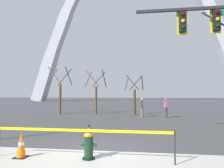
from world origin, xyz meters
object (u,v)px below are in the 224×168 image
traffic_signal_gantry (224,43)px  pedestrian_walking_left (166,108)px  traffic_cone_by_hydrant (21,146)px  fire_hydrant (89,143)px  monument_arch (134,22)px  pedestrian_standing_center (142,107)px

traffic_signal_gantry → pedestrian_walking_left: (-1.43, 8.10, -3.25)m
traffic_cone_by_hydrant → traffic_signal_gantry: traffic_signal_gantry is taller
fire_hydrant → traffic_signal_gantry: bearing=32.1°
traffic_signal_gantry → fire_hydrant: bearing=-147.9°
monument_arch → pedestrian_standing_center: monument_arch is taller
fire_hydrant → monument_arch: monument_arch is taller
monument_arch → fire_hydrant: bearing=-89.8°
pedestrian_walking_left → pedestrian_standing_center: bearing=173.4°
monument_arch → pedestrian_walking_left: size_ratio=38.30×
traffic_cone_by_hydrant → pedestrian_walking_left: size_ratio=0.46×
monument_arch → pedestrian_standing_center: bearing=-87.4°
traffic_cone_by_hydrant → monument_arch: bearing=87.9°
traffic_cone_by_hydrant → pedestrian_standing_center: size_ratio=0.46×
traffic_signal_gantry → monument_arch: monument_arch is taller
traffic_signal_gantry → pedestrian_standing_center: 9.55m
traffic_cone_by_hydrant → pedestrian_standing_center: 12.19m
fire_hydrant → traffic_cone_by_hydrant: size_ratio=1.36×
traffic_cone_by_hydrant → traffic_signal_gantry: size_ratio=0.12×
monument_arch → pedestrian_standing_center: size_ratio=38.30×
pedestrian_walking_left → pedestrian_standing_center: 1.95m
fire_hydrant → pedestrian_walking_left: size_ratio=0.62×
pedestrian_walking_left → monument_arch: bearing=95.3°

